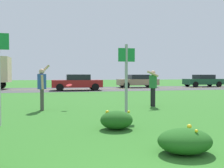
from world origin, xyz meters
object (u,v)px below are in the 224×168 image
sign_post_by_roadside (126,73)px  car_red_center_right (77,82)px  frisbee_red (69,85)px  person_catcher_green_shirt (153,85)px  car_dark_green_leftmost (203,81)px  person_thrower_blue_shirt (42,85)px  car_tan_center_left (138,81)px

sign_post_by_roadside → car_red_center_right: size_ratio=0.53×
frisbee_red → car_red_center_right: 12.24m
person_catcher_green_shirt → car_dark_green_leftmost: 20.45m
sign_post_by_roadside → car_dark_green_leftmost: sign_post_by_roadside is taller
sign_post_by_roadside → car_red_center_right: 14.57m
sign_post_by_roadside → person_thrower_blue_shirt: size_ratio=1.32×
person_thrower_blue_shirt → person_catcher_green_shirt: person_thrower_blue_shirt is taller
car_tan_center_left → person_thrower_blue_shirt: bearing=-120.9°
sign_post_by_roadside → frisbee_red: bearing=126.0°
person_thrower_blue_shirt → person_catcher_green_shirt: bearing=2.3°
car_dark_green_leftmost → sign_post_by_roadside: bearing=-129.7°
person_catcher_green_shirt → car_dark_green_leftmost: person_catcher_green_shirt is taller
car_red_center_right → car_dark_green_leftmost: bearing=13.0°
frisbee_red → car_dark_green_leftmost: (16.75, 15.70, -0.23)m
person_thrower_blue_shirt → car_tan_center_left: (9.53, 15.90, -0.25)m
person_catcher_green_shirt → car_dark_green_leftmost: (13.08, 15.71, -0.21)m
frisbee_red → sign_post_by_roadside: bearing=-54.0°
person_catcher_green_shirt → car_dark_green_leftmost: bearing=50.2°
car_dark_green_leftmost → car_tan_center_left: 8.28m
person_thrower_blue_shirt → car_dark_green_leftmost: size_ratio=0.40×
sign_post_by_roadside → car_red_center_right: sign_post_by_roadside is taller
car_tan_center_left → frisbee_red: bearing=-118.3°
car_red_center_right → sign_post_by_roadside: bearing=-88.6°
sign_post_by_roadside → car_dark_green_leftmost: 23.52m
car_dark_green_leftmost → car_red_center_right: 15.77m
car_tan_center_left → car_red_center_right: bearing=-153.5°
person_thrower_blue_shirt → car_tan_center_left: bearing=59.1°
person_thrower_blue_shirt → frisbee_red: bearing=11.1°
sign_post_by_roadside → person_thrower_blue_shirt: 3.57m
sign_post_by_roadside → car_tan_center_left: (6.73, 18.08, -0.72)m
person_catcher_green_shirt → car_tan_center_left: person_catcher_green_shirt is taller
frisbee_red → car_red_center_right: (1.39, 12.16, -0.23)m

